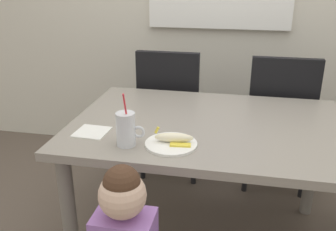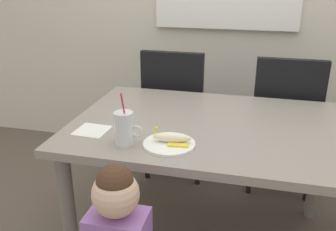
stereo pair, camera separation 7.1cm
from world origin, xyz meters
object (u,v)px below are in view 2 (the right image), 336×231
(dining_table, at_px, (209,140))
(dining_chair_left, at_px, (176,107))
(dining_chair_right, at_px, (284,118))
(snack_plate, at_px, (169,144))
(peeled_banana, at_px, (173,138))
(milk_cup, at_px, (124,130))
(paper_napkin, at_px, (92,130))

(dining_table, relative_size, dining_chair_left, 1.43)
(dining_chair_right, relative_size, snack_plate, 4.17)
(dining_chair_right, distance_m, peeled_banana, 1.12)
(milk_cup, distance_m, paper_napkin, 0.23)
(dining_chair_left, relative_size, milk_cup, 3.85)
(dining_table, distance_m, milk_cup, 0.49)
(dining_chair_left, xyz_separation_m, peeled_banana, (0.21, -0.98, 0.22))
(snack_plate, distance_m, paper_napkin, 0.40)
(dining_chair_left, xyz_separation_m, dining_chair_right, (0.75, -0.03, 0.00))
(snack_plate, bearing_deg, milk_cup, -169.62)
(milk_cup, xyz_separation_m, peeled_banana, (0.20, 0.05, -0.04))
(dining_chair_left, bearing_deg, milk_cup, 90.27)
(dining_table, xyz_separation_m, paper_napkin, (-0.53, -0.23, 0.10))
(dining_chair_left, relative_size, peeled_banana, 5.52)
(peeled_banana, bearing_deg, dining_chair_right, 60.79)
(milk_cup, bearing_deg, dining_chair_right, 53.61)
(milk_cup, distance_m, snack_plate, 0.20)
(dining_chair_left, height_order, paper_napkin, dining_chair_left)
(dining_table, relative_size, paper_napkin, 9.18)
(dining_chair_left, distance_m, snack_plate, 1.03)
(dining_table, bearing_deg, dining_chair_left, 115.56)
(snack_plate, xyz_separation_m, peeled_banana, (0.01, 0.01, 0.03))
(peeled_banana, relative_size, paper_napkin, 1.16)
(dining_chair_right, distance_m, milk_cup, 1.27)
(milk_cup, height_order, snack_plate, milk_cup)
(dining_chair_right, relative_size, paper_napkin, 6.40)
(dining_table, relative_size, snack_plate, 5.98)
(dining_chair_left, height_order, snack_plate, dining_chair_left)
(dining_table, height_order, dining_chair_right, dining_chair_right)
(dining_table, xyz_separation_m, peeled_banana, (-0.13, -0.28, 0.13))
(snack_plate, relative_size, peeled_banana, 1.32)
(dining_table, distance_m, peeled_banana, 0.33)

